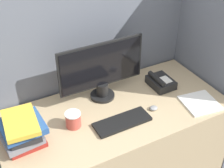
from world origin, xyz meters
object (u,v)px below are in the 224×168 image
at_px(coffee_cup, 73,120).
at_px(book_stack, 22,131).
at_px(monitor, 102,71).
at_px(mouse, 154,108).
at_px(desk_telephone, 160,82).
at_px(keyboard, 122,122).

height_order(coffee_cup, book_stack, book_stack).
xyz_separation_m(monitor, mouse, (0.24, -0.30, -0.20)).
xyz_separation_m(monitor, desk_telephone, (0.44, -0.09, -0.18)).
bearing_deg(monitor, desk_telephone, -11.49).
relative_size(mouse, book_stack, 0.20).
distance_m(coffee_cup, book_stack, 0.32).
height_order(mouse, coffee_cup, coffee_cup).
relative_size(keyboard, coffee_cup, 3.61).
distance_m(mouse, book_stack, 0.87).
xyz_separation_m(book_stack, desk_telephone, (1.06, 0.10, -0.06)).
distance_m(mouse, desk_telephone, 0.29).
bearing_deg(coffee_cup, keyboard, -23.25).
xyz_separation_m(mouse, desk_telephone, (0.20, 0.21, 0.02)).
distance_m(keyboard, coffee_cup, 0.31).
height_order(mouse, book_stack, book_stack).
bearing_deg(desk_telephone, keyboard, -153.74).
height_order(keyboard, desk_telephone, desk_telephone).
height_order(coffee_cup, desk_telephone, coffee_cup).
height_order(monitor, mouse, monitor).
bearing_deg(book_stack, monitor, 17.12).
height_order(monitor, desk_telephone, monitor).
relative_size(monitor, mouse, 10.62).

